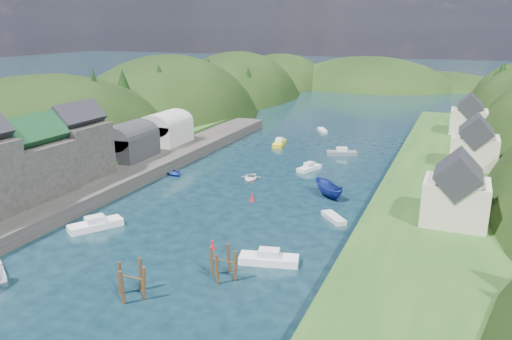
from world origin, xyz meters
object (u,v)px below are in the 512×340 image
at_px(piling_cluster_near, 132,283).
at_px(channel_buoy_far, 252,198).
at_px(piling_cluster_far, 223,266).
at_px(channel_buoy_near, 212,245).

height_order(piling_cluster_near, channel_buoy_far, piling_cluster_near).
relative_size(piling_cluster_near, piling_cluster_far, 1.05).
bearing_deg(channel_buoy_far, piling_cluster_near, -89.89).
bearing_deg(channel_buoy_near, piling_cluster_near, -100.12).
bearing_deg(channel_buoy_near, piling_cluster_far, -53.21).
height_order(channel_buoy_near, channel_buoy_far, same).
relative_size(piling_cluster_near, channel_buoy_near, 3.57).
xyz_separation_m(piling_cluster_near, piling_cluster_far, (6.20, 6.45, -0.09)).
relative_size(channel_buoy_near, channel_buoy_far, 1.00).
bearing_deg(piling_cluster_far, channel_buoy_far, 105.97).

